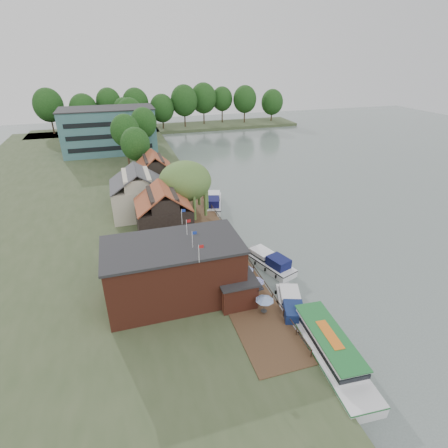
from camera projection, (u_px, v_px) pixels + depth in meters
ground at (292, 276)px, 47.22m from camera, size 260.00×260.00×0.00m
land_bank at (74, 202)px, 69.03m from camera, size 50.00×140.00×1.00m
quay_deck at (215, 243)px, 53.19m from camera, size 6.00×50.00×0.10m
quay_rail at (231, 236)px, 54.13m from camera, size 0.20×49.00×1.00m
pub at (191, 268)px, 40.60m from camera, size 20.00×11.00×7.30m
hotel_block at (109, 130)px, 98.10m from camera, size 25.40×12.40×12.30m
cottage_a at (163, 213)px, 52.90m from camera, size 8.60×7.60×8.50m
cottage_b at (138, 192)px, 60.66m from camera, size 9.60×8.60×8.50m
cottage_c at (155, 174)px, 69.41m from camera, size 7.60×7.60×8.50m
willow at (186, 192)px, 57.93m from camera, size 8.60×8.60×10.43m
umbrella_0 at (264, 305)px, 38.33m from camera, size 2.06×2.06×2.38m
umbrella_1 at (255, 286)px, 41.38m from camera, size 2.17×2.17×2.38m
umbrella_2 at (244, 274)px, 43.52m from camera, size 2.40×2.40×2.38m
umbrella_3 at (238, 258)px, 46.88m from camera, size 2.03×2.03×2.38m
umbrella_4 at (223, 252)px, 48.48m from camera, size 2.26×2.26×2.38m
umbrella_5 at (222, 239)px, 51.69m from camera, size 2.25×2.25×2.38m
umbrella_6 at (217, 231)px, 53.95m from camera, size 2.39×2.39×2.38m
cruiser_0 at (291, 305)px, 40.06m from camera, size 6.08×10.07×2.31m
cruiser_1 at (269, 260)px, 48.69m from camera, size 6.18×10.14×2.33m
cruiser_2 at (213, 201)px, 67.51m from camera, size 6.34×11.02×2.57m
tour_boat at (331, 350)px, 33.66m from camera, size 4.64×13.47×2.89m
swan at (312, 329)px, 37.94m from camera, size 0.44×0.44×0.44m
bank_tree_0 at (137, 156)px, 74.21m from camera, size 6.06×6.06×12.25m
bank_tree_1 at (127, 142)px, 83.12m from camera, size 6.70×6.70×13.29m
bank_tree_2 at (145, 134)px, 91.13m from camera, size 6.67×6.67×13.48m
bank_tree_3 at (129, 128)px, 105.66m from camera, size 6.21×6.21×10.27m
bank_tree_4 at (131, 118)px, 113.31m from camera, size 8.22×8.22×12.99m
bank_tree_5 at (125, 116)px, 120.30m from camera, size 7.35×7.35×12.17m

